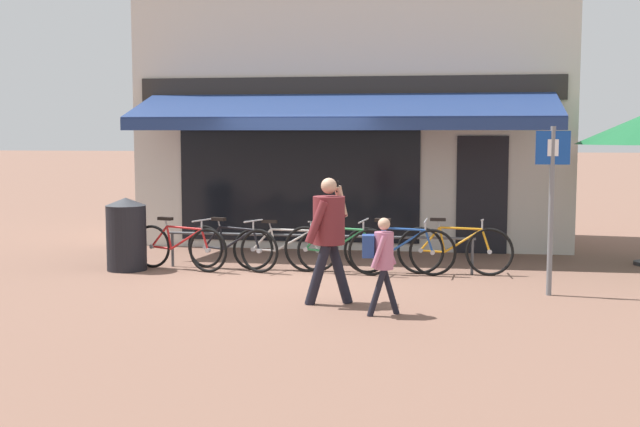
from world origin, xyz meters
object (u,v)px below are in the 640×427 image
Objects in this scene: bicycle_blue at (399,250)px; pedestrian_child at (381,254)px; bicycle_green at (338,249)px; litter_bin at (126,234)px; parking_sign at (552,192)px; bicycle_orange at (455,249)px; bicycle_black at (232,247)px; pedestrian_adult at (329,228)px; bicycle_silver at (285,248)px; bicycle_red at (179,247)px.

bicycle_blue is 2.78m from pedestrian_child.
litter_bin is at bearing -167.05° from bicycle_green.
parking_sign reaches higher than bicycle_green.
parking_sign is at bearing -9.06° from litter_bin.
pedestrian_child is 1.02× the size of litter_bin.
litter_bin is (-5.10, -0.40, 0.19)m from bicycle_orange.
bicycle_black is at bearing -177.87° from bicycle_orange.
pedestrian_adult is (-1.59, -2.38, 0.59)m from bicycle_orange.
litter_bin is (-3.50, 1.99, -0.40)m from pedestrian_adult.
parking_sign is (3.86, -1.36, 1.03)m from bicycle_silver.
bicycle_orange is (4.28, 0.26, 0.01)m from bicycle_red.
parking_sign is at bearing -49.24° from bicycle_orange.
bicycle_red is at bearing -173.63° from bicycle_silver.
litter_bin reaches higher than bicycle_green.
bicycle_orange is 3.07m from pedestrian_child.
parking_sign is (2.12, 1.51, 0.65)m from pedestrian_child.
pedestrian_child is (-0.06, -2.76, 0.35)m from bicycle_blue.
bicycle_silver is (1.65, 0.22, -0.02)m from bicycle_red.
bicycle_silver is at bearing 160.54° from parking_sign.
bicycle_orange reaches higher than bicycle_blue.
bicycle_black is at bearing -172.50° from bicycle_green.
bicycle_silver is 2.63m from bicycle_orange.
bicycle_blue is at bearing 3.18° from litter_bin.
pedestrian_adult is at bearing 136.06° from pedestrian_child.
bicycle_black is at bearing 8.42° from litter_bin.
litter_bin reaches higher than bicycle_silver.
bicycle_black is 3.79m from pedestrian_child.
bicycle_blue is 0.98× the size of bicycle_orange.
bicycle_silver is 0.88m from bicycle_green.
pedestrian_child is at bearing -22.51° from bicycle_red.
bicycle_blue is at bearing 79.77° from pedestrian_adult.
bicycle_green reaches higher than bicycle_black.
bicycle_green is 1.08× the size of pedestrian_adult.
pedestrian_adult is at bearing -31.02° from bicycle_black.
bicycle_red is at bearing 9.47° from litter_bin.
pedestrian_adult is (0.18, -2.15, 0.59)m from bicycle_green.
bicycle_black is at bearing 138.55° from pedestrian_adult.
bicycle_black reaches higher than bicycle_silver.
bicycle_silver is at bearing 23.13° from bicycle_red.
bicycle_silver is 0.97× the size of bicycle_green.
parking_sign is (4.69, -1.25, 1.01)m from bicycle_black.
bicycle_orange is 0.79× the size of parking_sign.
bicycle_blue is (2.63, -0.01, 0.02)m from bicycle_black.
bicycle_blue is 4.27m from litter_bin.
bicycle_green is 0.78× the size of parking_sign.
bicycle_black is at bearing -173.48° from bicycle_silver.
bicycle_blue is 1.47× the size of pedestrian_child.
bicycle_black is 1.39× the size of pedestrian_child.
parking_sign is at bearing -27.62° from bicycle_blue.
pedestrian_child is 2.68m from parking_sign.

